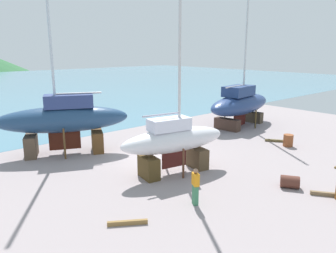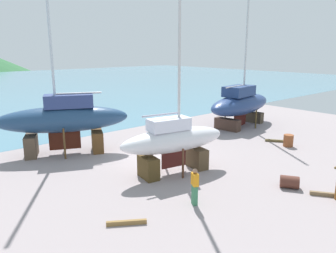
# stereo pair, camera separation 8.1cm
# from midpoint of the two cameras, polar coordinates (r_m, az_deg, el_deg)

# --- Properties ---
(ground_plane) EXTENTS (46.19, 46.19, 0.00)m
(ground_plane) POSITION_cam_midpoint_polar(r_m,az_deg,el_deg) (18.49, 5.67, -8.22)
(ground_plane) COLOR gray
(sailboat_mid_port) EXTENTS (6.57, 2.90, 11.94)m
(sailboat_mid_port) POSITION_cam_midpoint_polar(r_m,az_deg,el_deg) (18.02, 0.89, -2.44)
(sailboat_mid_port) COLOR #4E3C27
(sailboat_mid_port) RESTS_ON ground
(sailboat_small_center) EXTENTS (8.86, 3.94, 14.81)m
(sailboat_small_center) POSITION_cam_midpoint_polar(r_m,az_deg,el_deg) (29.99, 12.39, 3.91)
(sailboat_small_center) COLOR #43382A
(sailboat_small_center) RESTS_ON ground
(sailboat_large_starboard) EXTENTS (8.54, 5.55, 14.47)m
(sailboat_large_starboard) POSITION_cam_midpoint_polar(r_m,az_deg,el_deg) (22.37, -17.79, 1.22)
(sailboat_large_starboard) COLOR brown
(sailboat_large_starboard) RESTS_ON ground
(worker) EXTENTS (0.41, 0.50, 1.70)m
(worker) POSITION_cam_midpoint_polar(r_m,az_deg,el_deg) (14.73, 4.64, -10.30)
(worker) COLOR #3B7C56
(worker) RESTS_ON ground
(barrel_tipped_right) EXTENTS (1.01, 1.09, 0.63)m
(barrel_tipped_right) POSITION_cam_midpoint_polar(r_m,az_deg,el_deg) (17.64, 20.34, -9.02)
(barrel_tipped_right) COLOR #532B21
(barrel_tipped_right) RESTS_ON ground
(barrel_rust_far) EXTENTS (0.83, 0.83, 0.85)m
(barrel_rust_far) POSITION_cam_midpoint_polar(r_m,az_deg,el_deg) (24.85, 20.12, -2.30)
(barrel_rust_far) COLOR brown
(barrel_rust_far) RESTS_ON ground
(timber_short_skew) EXTENTS (1.25, 1.66, 0.17)m
(timber_short_skew) POSITION_cam_midpoint_polar(r_m,az_deg,el_deg) (25.83, 18.55, -2.38)
(timber_short_skew) COLOR brown
(timber_short_skew) RESTS_ON ground
(timber_short_cross) EXTENTS (1.41, 0.99, 0.18)m
(timber_short_cross) POSITION_cam_midpoint_polar(r_m,az_deg,el_deg) (13.57, -7.24, -16.29)
(timber_short_cross) COLOR olive
(timber_short_cross) RESTS_ON ground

